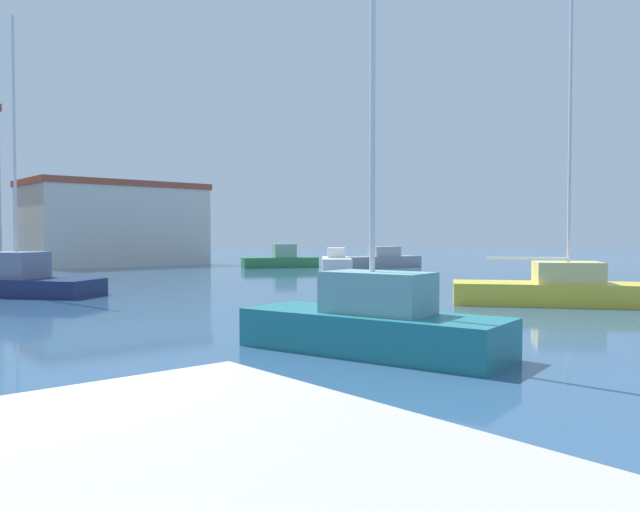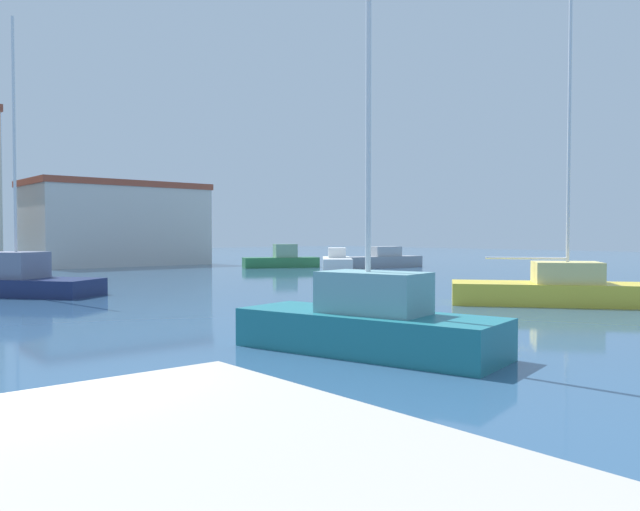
{
  "view_description": "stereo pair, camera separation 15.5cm",
  "coord_description": "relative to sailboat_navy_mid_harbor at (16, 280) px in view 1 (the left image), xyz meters",
  "views": [
    {
      "loc": [
        -1.71,
        -7.14,
        2.57
      ],
      "look_at": [
        20.76,
        19.04,
        1.43
      ],
      "focal_mm": 35.99,
      "sensor_mm": 36.0,
      "label": 1
    },
    {
      "loc": [
        -1.59,
        -7.24,
        2.57
      ],
      "look_at": [
        20.76,
        19.04,
        1.43
      ],
      "focal_mm": 35.99,
      "sensor_mm": 36.0,
      "label": 2
    }
  ],
  "objects": [
    {
      "name": "sailboat_teal_distant_north",
      "position": [
        2.08,
        -19.0,
        -0.01
      ],
      "size": [
        3.39,
        6.21,
        9.33
      ],
      "color": "#1E707A",
      "rests_on": "water"
    },
    {
      "name": "waterfront_apartments",
      "position": [
        14.04,
        23.06,
        2.78
      ],
      "size": [
        14.06,
        7.9,
        6.87
      ],
      "color": "beige",
      "rests_on": "ground"
    },
    {
      "name": "motorboat_green_center_channel",
      "position": [
        22.27,
        10.96,
        -0.07
      ],
      "size": [
        5.98,
        3.88,
        1.82
      ],
      "color": "#28703D",
      "rests_on": "water"
    },
    {
      "name": "sailboat_yellow_near_pier",
      "position": [
        14.27,
        -16.94,
        -0.07
      ],
      "size": [
        6.89,
        7.83,
        11.73
      ],
      "color": "gold",
      "rests_on": "water"
    },
    {
      "name": "motorboat_grey_far_right",
      "position": [
        27.99,
        5.83,
        -0.09
      ],
      "size": [
        7.17,
        2.89,
        1.63
      ],
      "color": "gray",
      "rests_on": "water"
    },
    {
      "name": "water",
      "position": [
        8.92,
        -1.59,
        -0.66
      ],
      "size": [
        160.0,
        160.0,
        0.0
      ],
      "primitive_type": "plane",
      "color": "#2D5175",
      "rests_on": "ground"
    },
    {
      "name": "sailboat_navy_mid_harbor",
      "position": [
        0.0,
        0.0,
        0.0
      ],
      "size": [
        6.16,
        7.16,
        11.65
      ],
      "color": "#19234C",
      "rests_on": "water"
    },
    {
      "name": "motorboat_white_far_left",
      "position": [
        21.64,
        3.84,
        -0.08
      ],
      "size": [
        5.49,
        5.98,
        1.65
      ],
      "color": "white",
      "rests_on": "water"
    }
  ]
}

